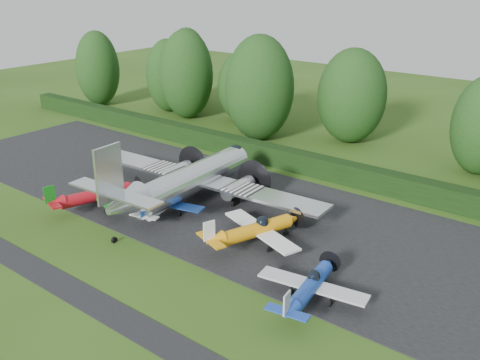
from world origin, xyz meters
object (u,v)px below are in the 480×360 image
Objects in this scene: light_plane_red at (96,195)px; light_plane_blue at (310,287)px; transport_plane at (190,179)px; light_plane_white at (165,204)px; light_plane_orange at (255,230)px.

light_plane_red reaches higher than light_plane_blue.
transport_plane is 3.35m from light_plane_white.
light_plane_white is 16.08m from light_plane_blue.
light_plane_white is 0.82× the size of light_plane_orange.
transport_plane reaches higher than light_plane_red.
light_plane_red is 21.28m from light_plane_blue.
light_plane_orange is (8.93, -2.79, -0.92)m from transport_plane.
transport_plane is at bearing 165.91° from light_plane_blue.
light_plane_blue is at bearing -19.76° from light_plane_red.
light_plane_orange reaches higher than light_plane_red.
light_plane_red is 1.20× the size of light_plane_white.
light_plane_red is 6.12m from light_plane_white.
light_plane_red is (-5.44, -5.72, -0.94)m from transport_plane.
transport_plane is at bearing 106.01° from light_plane_white.
light_plane_orange is (8.81, 0.35, 0.22)m from light_plane_white.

